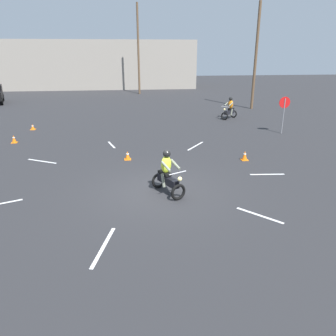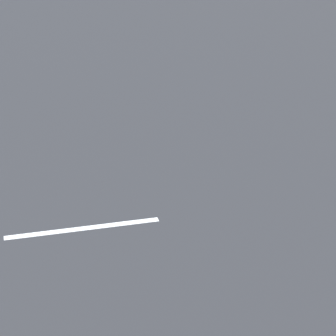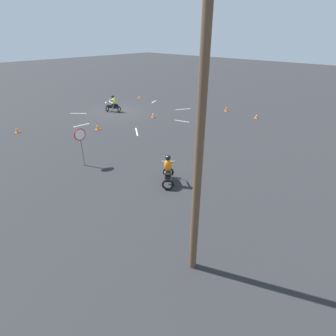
{
  "view_description": "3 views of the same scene",
  "coord_description": "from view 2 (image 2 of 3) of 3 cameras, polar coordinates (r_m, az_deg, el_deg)",
  "views": [
    {
      "loc": [
        -0.97,
        -11.15,
        4.93
      ],
      "look_at": [
        0.39,
        -0.23,
        1.0
      ],
      "focal_mm": 35.0,
      "sensor_mm": 36.0,
      "label": 1
    },
    {
      "loc": [
        8.02,
        1.11,
        4.06
      ],
      "look_at": [
        3.6,
        6.5,
        0.9
      ],
      "focal_mm": 70.0,
      "sensor_mm": 36.0,
      "label": 2
    },
    {
      "loc": [
        15.49,
        21.33,
        7.09
      ],
      "look_at": [
        6.81,
        13.23,
        0.9
      ],
      "focal_mm": 28.0,
      "sensor_mm": 36.0,
      "label": 3
    }
  ],
  "objects": [
    {
      "name": "lane_stripe_ne",
      "position": [
        8.26,
        -7.41,
        -5.23
      ],
      "size": [
        1.22,
        1.61,
        0.01
      ],
      "primitive_type": "cube",
      "rotation": [
        0.0,
        0.0,
        2.51
      ],
      "color": "silver",
      "rests_on": "ground"
    }
  ]
}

